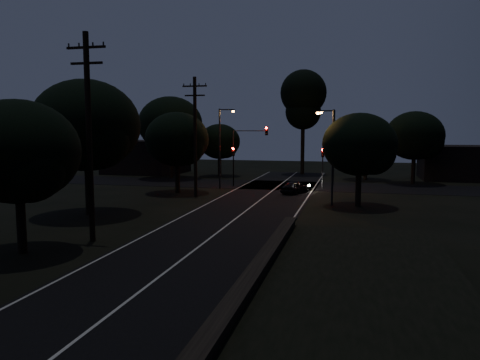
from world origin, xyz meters
The scene contains 21 objects.
road_surface centered at (0.00, 31.12, 0.01)m, with size 60.00×70.00×0.03m.
utility_pole_mid centered at (-6.00, 15.00, 5.74)m, with size 2.20×0.30×11.00m.
utility_pole_far centered at (-6.00, 32.00, 5.48)m, with size 2.20×0.30×10.50m.
tree_left_b centered at (-7.79, 11.88, 4.82)m, with size 5.84×5.84×7.43m.
tree_left_c centered at (-10.24, 21.85, 6.10)m, with size 7.46×7.46×9.42m.
tree_left_d centered at (-8.29, 33.88, 4.91)m, with size 5.97×5.97×7.58m.
tree_far_nw centered at (-8.82, 49.89, 4.28)m, with size 5.22×5.22×6.62m.
tree_far_w centered at (-13.73, 45.84, 6.42)m, with size 7.75×7.75×9.88m.
tree_far_ne centered at (9.20, 49.88, 4.68)m, with size 5.71×5.71×7.23m.
tree_far_e centered at (14.22, 46.87, 5.13)m, with size 6.24×6.24×7.91m.
tree_right_a centered at (8.20, 29.88, 4.70)m, with size 5.70×5.70×7.24m.
tall_pine centered at (1.00, 55.00, 9.86)m, with size 6.02×6.02×13.69m.
building_left centered at (-20.00, 52.00, 2.20)m, with size 10.00×8.00×4.40m, color black.
building_right centered at (20.00, 53.00, 2.00)m, with size 9.00×7.00×4.00m, color black.
signal_left centered at (-4.60, 39.99, 2.84)m, with size 0.28×0.35×4.10m.
signal_right centered at (4.60, 39.99, 2.84)m, with size 0.28×0.35×4.10m.
signal_mast centered at (-2.91, 39.99, 4.34)m, with size 3.70×0.35×6.25m.
streetlight_a centered at (-5.31, 38.00, 4.64)m, with size 1.66×0.26×8.00m.
streetlight_b centered at (5.31, 44.00, 4.64)m, with size 1.66×0.26×8.00m.
streetlight_c centered at (5.83, 30.00, 4.35)m, with size 1.46×0.26×7.50m.
car centered at (2.34, 36.13, 0.61)m, with size 1.43×3.56×1.21m, color black.
Camera 1 is at (7.56, -7.13, 6.03)m, focal length 35.00 mm.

